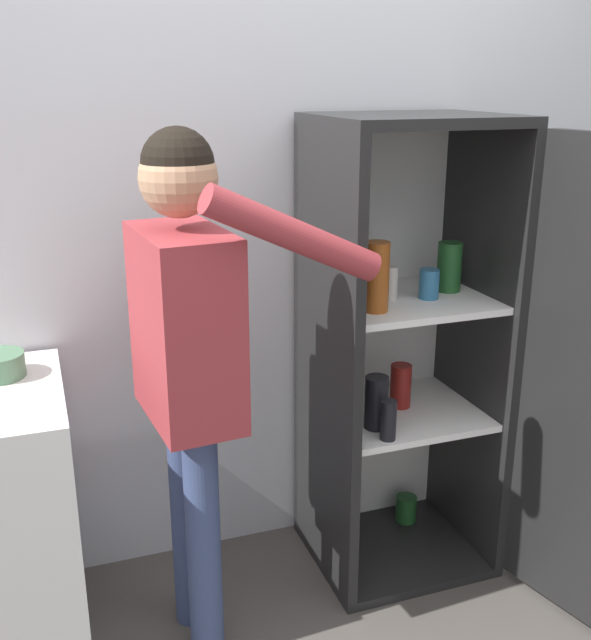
% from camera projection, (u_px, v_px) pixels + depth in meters
% --- Properties ---
extents(wall_back, '(7.00, 0.06, 2.55)m').
position_uv_depth(wall_back, '(273.00, 219.00, 2.69)').
color(wall_back, silver).
rests_on(wall_back, ground_plane).
extents(refrigerator, '(0.82, 1.16, 1.65)m').
position_uv_depth(refrigerator, '(440.00, 359.00, 2.61)').
color(refrigerator, black).
rests_on(refrigerator, ground_plane).
extents(person, '(0.66, 0.55, 1.64)m').
position_uv_depth(person, '(189.00, 336.00, 2.17)').
color(person, '#384770').
rests_on(person, ground_plane).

